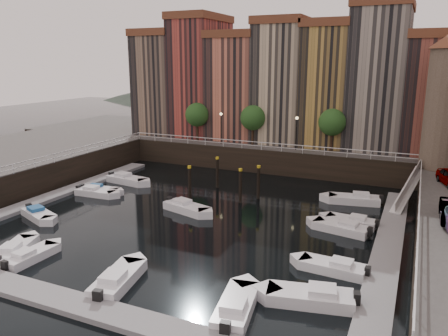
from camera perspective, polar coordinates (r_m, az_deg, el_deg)
The scene contains 26 objects.
ground at distance 40.45m, azimuth -2.84°, elevation -5.94°, with size 200.00×200.00×0.00m, color black.
quay_far at distance 63.51m, azimuth 7.88°, elevation 2.67°, with size 80.00×20.00×3.00m, color black.
dock_left at distance 48.92m, azimuth -20.58°, elevation -3.09°, with size 2.00×28.00×0.35m, color gray.
dock_right at distance 35.53m, azimuth 20.66°, elevation -9.45°, with size 2.00×28.00×0.35m, color gray.
dock_near at distance 27.76m, azimuth -19.69°, elevation -16.17°, with size 30.00×2.00×0.35m, color gray.
mountains at distance 144.80m, azimuth 18.37°, elevation 10.90°, with size 145.00×100.00×18.00m.
far_terrace at distance 59.11m, azimuth 10.62°, elevation 10.98°, with size 48.70×10.30×17.50m.
promenade_trees at distance 55.77m, azimuth 4.43°, elevation 6.50°, with size 21.20×3.20×5.20m.
street_lamps at distance 54.82m, azimuth 4.38°, elevation 5.65°, with size 10.36×0.36×4.18m.
railings at distance 43.61m, azimuth 0.02°, elevation 0.74°, with size 36.08×34.04×0.52m.
gangway at distance 45.39m, azimuth 22.98°, elevation -2.30°, with size 2.78×8.32×3.73m.
mooring_pilings at distance 44.76m, azimuth 0.29°, elevation -1.75°, with size 6.62×5.22×3.78m.
boat_left_1 at distance 42.51m, azimuth -23.10°, elevation -5.59°, with size 4.53×3.02×1.02m.
boat_left_2 at distance 47.47m, azimuth -16.47°, elevation -3.04°, with size 4.59×1.90×1.04m.
boat_left_3 at distance 48.13m, azimuth -16.02°, elevation -2.80°, with size 4.46×2.15×1.00m.
boat_left_4 at distance 51.35m, azimuth -12.59°, elevation -1.48°, with size 5.30×2.45×1.19m.
boat_right_0 at distance 26.75m, azimuth 11.45°, elevation -16.22°, with size 5.40×2.88×1.21m.
boat_right_1 at distance 30.59m, azimuth 14.19°, elevation -12.45°, with size 4.64×1.95×1.05m.
boat_right_2 at distance 37.34m, azimuth 15.21°, elevation -7.55°, with size 4.89×2.54×1.10m.
boat_right_3 at distance 39.07m, azimuth 16.40°, elevation -6.71°, with size 4.43×1.95×1.00m.
boat_right_4 at distance 44.97m, azimuth 16.77°, elevation -3.94°, with size 5.27×2.74×1.18m.
boat_near_0 at distance 35.54m, azimuth -25.71°, elevation -9.64°, with size 3.03×4.60×1.04m.
boat_near_1 at distance 34.14m, azimuth -24.03°, elevation -10.46°, with size 1.68×4.29×0.98m.
boat_near_2 at distance 28.88m, azimuth -13.75°, elevation -13.99°, with size 2.70×5.21×1.17m.
boat_near_3 at distance 25.42m, azimuth 1.56°, elevation -17.71°, with size 2.60×5.17×1.16m.
boat_extra_485 at distance 40.95m, azimuth -4.99°, elevation -5.16°, with size 5.06×3.00×1.13m.
Camera 1 is at (17.45, -33.83, 13.70)m, focal length 35.00 mm.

